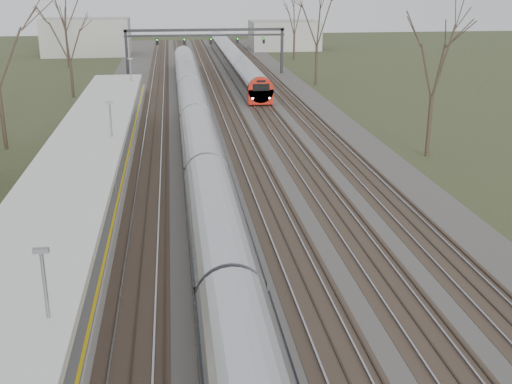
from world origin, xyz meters
TOP-DOWN VIEW (x-y plane):
  - track_bed at (0.26, 55.00)m, footprint 24.00×160.00m
  - platform at (-9.05, 37.50)m, footprint 3.50×69.00m
  - canopy at (-9.05, 32.99)m, footprint 4.10×50.00m
  - signal_gantry at (0.29, 84.99)m, footprint 21.00×0.59m
  - tree_east_far at (14.00, 42.00)m, footprint 5.00×5.00m
  - train_near at (-2.50, 48.60)m, footprint 2.62×90.21m
  - train_far at (4.50, 91.83)m, footprint 2.62×60.21m
  - passenger at (-9.35, 18.93)m, footprint 0.46×0.67m

SIDE VIEW (x-z plane):
  - track_bed at x=0.26m, z-range -0.05..0.17m
  - platform at x=-9.05m, z-range 0.00..1.00m
  - train_near at x=-2.50m, z-range -0.05..3.00m
  - train_far at x=4.50m, z-range -0.05..3.00m
  - passenger at x=-9.35m, z-range 1.00..2.77m
  - canopy at x=-9.05m, z-range 2.37..5.48m
  - signal_gantry at x=0.29m, z-range 1.87..7.95m
  - tree_east_far at x=14.00m, z-range 2.14..12.44m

